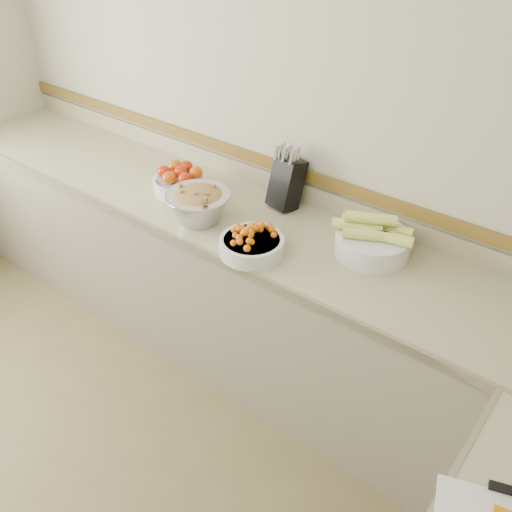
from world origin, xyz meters
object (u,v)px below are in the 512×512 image
Objects in this scene: tomato_bowl at (180,181)px; cherry_tomato_bowl at (252,243)px; knife_block at (287,182)px; rhubarb_bowl at (198,204)px; corn_bowl at (373,239)px.

cherry_tomato_bowl is (0.65, -0.22, -0.01)m from tomato_bowl.
knife_block is 1.19× the size of tomato_bowl.
knife_block reaches higher than rhubarb_bowl.
corn_bowl is at bearing 37.74° from cherry_tomato_bowl.
corn_bowl is (1.06, 0.10, 0.01)m from tomato_bowl.
rhubarb_bowl is (-0.78, -0.26, 0.02)m from corn_bowl.
rhubarb_bowl is (-0.25, -0.37, -0.04)m from knife_block.
cherry_tomato_bowl is at bearing -9.53° from rhubarb_bowl.
knife_block is 0.91× the size of corn_bowl.
knife_block is 0.45m from cherry_tomato_bowl.
tomato_bowl is 0.68m from cherry_tomato_bowl.
tomato_bowl is 0.97× the size of cherry_tomato_bowl.
corn_bowl is 0.82m from rhubarb_bowl.
corn_bowl is 1.18× the size of rhubarb_bowl.
cherry_tomato_bowl is 0.78× the size of corn_bowl.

